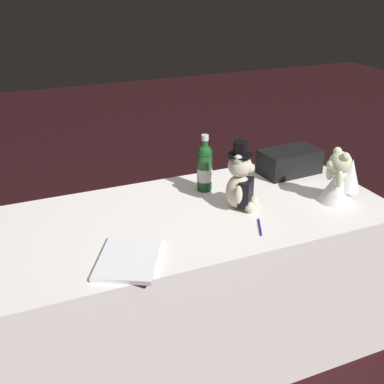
{
  "coord_description": "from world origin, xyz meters",
  "views": [
    {
      "loc": [
        0.73,
        1.7,
        1.7
      ],
      "look_at": [
        0.0,
        0.0,
        0.84
      ],
      "focal_mm": 45.28,
      "sensor_mm": 36.0,
      "label": 1
    }
  ],
  "objects_px": {
    "teddy_bear_groom": "(241,182)",
    "champagne_bottle": "(205,167)",
    "signing_pen": "(260,228)",
    "guestbook": "(129,259)",
    "teddy_bear_bride": "(341,178)",
    "gift_case_black": "(289,162)"
  },
  "relations": [
    {
      "from": "guestbook",
      "to": "gift_case_black",
      "type": "bearing_deg",
      "value": -126.75
    },
    {
      "from": "teddy_bear_groom",
      "to": "signing_pen",
      "type": "bearing_deg",
      "value": 85.53
    },
    {
      "from": "teddy_bear_bride",
      "to": "champagne_bottle",
      "type": "distance_m",
      "value": 0.61
    },
    {
      "from": "teddy_bear_groom",
      "to": "gift_case_black",
      "type": "bearing_deg",
      "value": -149.17
    },
    {
      "from": "guestbook",
      "to": "teddy_bear_bride",
      "type": "bearing_deg",
      "value": -146.19
    },
    {
      "from": "teddy_bear_bride",
      "to": "guestbook",
      "type": "relative_size",
      "value": 0.87
    },
    {
      "from": "signing_pen",
      "to": "guestbook",
      "type": "relative_size",
      "value": 0.46
    },
    {
      "from": "champagne_bottle",
      "to": "signing_pen",
      "type": "bearing_deg",
      "value": 96.8
    },
    {
      "from": "teddy_bear_bride",
      "to": "gift_case_black",
      "type": "bearing_deg",
      "value": -86.28
    },
    {
      "from": "champagne_bottle",
      "to": "signing_pen",
      "type": "xyz_separation_m",
      "value": [
        -0.05,
        0.43,
        -0.11
      ]
    },
    {
      "from": "champagne_bottle",
      "to": "guestbook",
      "type": "xyz_separation_m",
      "value": [
        0.51,
        0.45,
        -0.11
      ]
    },
    {
      "from": "signing_pen",
      "to": "guestbook",
      "type": "bearing_deg",
      "value": 2.21
    },
    {
      "from": "teddy_bear_groom",
      "to": "guestbook",
      "type": "relative_size",
      "value": 1.07
    },
    {
      "from": "signing_pen",
      "to": "guestbook",
      "type": "height_order",
      "value": "guestbook"
    },
    {
      "from": "teddy_bear_groom",
      "to": "gift_case_black",
      "type": "height_order",
      "value": "teddy_bear_groom"
    },
    {
      "from": "gift_case_black",
      "to": "teddy_bear_groom",
      "type": "bearing_deg",
      "value": 30.83
    },
    {
      "from": "teddy_bear_groom",
      "to": "guestbook",
      "type": "bearing_deg",
      "value": 21.12
    },
    {
      "from": "gift_case_black",
      "to": "guestbook",
      "type": "height_order",
      "value": "gift_case_black"
    },
    {
      "from": "teddy_bear_groom",
      "to": "guestbook",
      "type": "height_order",
      "value": "teddy_bear_groom"
    },
    {
      "from": "signing_pen",
      "to": "guestbook",
      "type": "distance_m",
      "value": 0.56
    },
    {
      "from": "gift_case_black",
      "to": "guestbook",
      "type": "relative_size",
      "value": 1.1
    },
    {
      "from": "teddy_bear_groom",
      "to": "champagne_bottle",
      "type": "bearing_deg",
      "value": -73.79
    }
  ]
}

